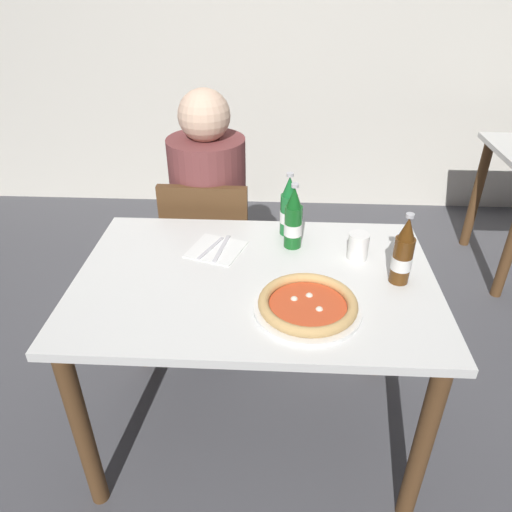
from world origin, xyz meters
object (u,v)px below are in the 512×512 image
object	(u,v)px
diner_seated	(210,225)
napkin_with_cutlery	(216,249)
pizza_margherita_near	(308,305)
beer_bottle_left	(403,254)
beer_bottle_right	(293,221)
paper_cup	(358,246)
dining_table_main	(255,304)
beer_bottle_center	(289,209)
chair_behind_table	(210,249)

from	to	relation	value
diner_seated	napkin_with_cutlery	distance (m)	0.53
pizza_margherita_near	beer_bottle_left	world-z (taller)	beer_bottle_left
beer_bottle_right	paper_cup	distance (m)	0.25
dining_table_main	beer_bottle_center	distance (m)	0.39
diner_seated	beer_bottle_left	world-z (taller)	diner_seated
dining_table_main	paper_cup	size ratio (longest dim) A/B	12.63
chair_behind_table	pizza_margherita_near	xyz separation A→B (m)	(0.41, -0.78, 0.29)
dining_table_main	paper_cup	world-z (taller)	paper_cup
pizza_margherita_near	chair_behind_table	bearing A→B (deg)	117.91
diner_seated	napkin_with_cutlery	bearing A→B (deg)	-79.05
chair_behind_table	beer_bottle_center	size ratio (longest dim) A/B	3.44
diner_seated	paper_cup	world-z (taller)	diner_seated
chair_behind_table	beer_bottle_center	bearing A→B (deg)	140.27
beer_bottle_left	beer_bottle_center	distance (m)	0.47
diner_seated	beer_bottle_left	size ratio (longest dim) A/B	4.89
pizza_margherita_near	paper_cup	xyz separation A→B (m)	(0.19, 0.31, 0.03)
paper_cup	beer_bottle_center	bearing A→B (deg)	145.71
beer_bottle_right	beer_bottle_center	bearing A→B (deg)	99.38
diner_seated	beer_bottle_right	bearing A→B (deg)	-50.46
beer_bottle_center	beer_bottle_right	world-z (taller)	same
beer_bottle_center	napkin_with_cutlery	size ratio (longest dim) A/B	1.08
diner_seated	paper_cup	distance (m)	0.82
pizza_margherita_near	beer_bottle_center	xyz separation A→B (m)	(-0.06, 0.48, 0.08)
pizza_margherita_near	beer_bottle_left	xyz separation A→B (m)	(0.30, 0.17, 0.08)
diner_seated	paper_cup	bearing A→B (deg)	-41.01
dining_table_main	beer_bottle_left	size ratio (longest dim) A/B	4.86
diner_seated	napkin_with_cutlery	xyz separation A→B (m)	(0.10, -0.49, 0.17)
napkin_with_cutlery	beer_bottle_right	bearing A→B (deg)	8.91
dining_table_main	beer_bottle_center	xyz separation A→B (m)	(0.11, 0.30, 0.22)
diner_seated	napkin_with_cutlery	world-z (taller)	diner_seated
beer_bottle_center	paper_cup	distance (m)	0.30
dining_table_main	napkin_with_cutlery	bearing A→B (deg)	132.38
chair_behind_table	beer_bottle_left	distance (m)	1.01
pizza_margherita_near	beer_bottle_center	world-z (taller)	beer_bottle_center
beer_bottle_left	napkin_with_cutlery	bearing A→B (deg)	165.25
beer_bottle_left	napkin_with_cutlery	xyz separation A→B (m)	(-0.62, 0.16, -0.10)
pizza_margherita_near	paper_cup	size ratio (longest dim) A/B	3.44
beer_bottle_left	beer_bottle_right	world-z (taller)	same
diner_seated	paper_cup	size ratio (longest dim) A/B	12.73
beer_bottle_left	beer_bottle_right	bearing A→B (deg)	149.04
chair_behind_table	beer_bottle_left	xyz separation A→B (m)	(0.72, -0.61, 0.37)
beer_bottle_left	napkin_with_cutlery	size ratio (longest dim) A/B	1.08
diner_seated	paper_cup	xyz separation A→B (m)	(0.60, -0.52, 0.21)
beer_bottle_right	napkin_with_cutlery	bearing A→B (deg)	-171.09
diner_seated	beer_bottle_left	distance (m)	1.01
beer_bottle_left	beer_bottle_right	xyz separation A→B (m)	(-0.35, 0.21, 0.00)
paper_cup	chair_behind_table	bearing A→B (deg)	141.89
chair_behind_table	diner_seated	size ratio (longest dim) A/B	0.70
napkin_with_cutlery	chair_behind_table	bearing A→B (deg)	102.28
dining_table_main	napkin_with_cutlery	world-z (taller)	napkin_with_cutlery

